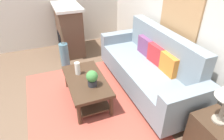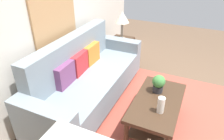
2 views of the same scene
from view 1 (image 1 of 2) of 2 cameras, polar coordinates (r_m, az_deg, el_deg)
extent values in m
plane|color=brown|center=(3.26, -15.98, -12.34)|extent=(9.27, 9.27, 0.00)
cube|color=silver|center=(3.37, 21.13, 15.17)|extent=(5.27, 0.10, 2.70)
cube|color=#B24C3D|center=(3.29, -7.31, -10.37)|extent=(2.60, 1.86, 0.01)
cube|color=gray|center=(3.50, 9.64, -1.16)|extent=(1.94, 0.84, 0.40)
cube|color=gray|center=(3.44, 15.00, 6.66)|extent=(1.94, 0.20, 0.56)
cube|color=gray|center=(4.28, 2.57, 7.29)|extent=(0.20, 0.84, 0.60)
cube|color=gray|center=(2.79, 21.01, -10.65)|extent=(0.20, 0.84, 0.60)
cube|color=#422D1E|center=(4.29, 3.54, 1.87)|extent=(0.08, 0.74, 0.12)
cube|color=#422D1E|center=(3.13, 17.35, -13.31)|extent=(0.08, 0.74, 0.12)
cube|color=#7A4270|center=(3.69, 9.83, 7.06)|extent=(0.36, 0.13, 0.32)
cube|color=red|center=(3.42, 12.92, 4.55)|extent=(0.37, 0.14, 0.32)
cube|color=orange|center=(3.16, 16.51, 1.61)|extent=(0.36, 0.12, 0.32)
cube|color=#422D1E|center=(3.17, -7.70, -3.12)|extent=(1.10, 0.60, 0.05)
cube|color=#422D1E|center=(3.34, -7.34, -7.11)|extent=(0.98, 0.50, 0.02)
cylinder|color=#422D1E|center=(3.66, -13.25, -2.52)|extent=(0.06, 0.06, 0.38)
cylinder|color=#422D1E|center=(2.90, -9.66, -12.88)|extent=(0.06, 0.06, 0.38)
cylinder|color=#422D1E|center=(3.73, -5.74, -0.96)|extent=(0.06, 0.06, 0.38)
cylinder|color=#422D1E|center=(2.99, -0.19, -10.54)|extent=(0.06, 0.06, 0.38)
cylinder|color=white|center=(3.25, -10.16, 0.47)|extent=(0.09, 0.09, 0.22)
cylinder|color=#2D2D33|center=(2.97, -5.81, -3.81)|extent=(0.14, 0.14, 0.10)
sphere|color=#41843F|center=(2.90, -5.94, -1.86)|extent=(0.18, 0.18, 0.18)
cube|color=#422D1E|center=(2.77, 27.40, -17.09)|extent=(0.44, 0.44, 0.56)
cylinder|color=gray|center=(2.57, 29.02, -12.75)|extent=(0.16, 0.16, 0.02)
cylinder|color=gray|center=(2.47, 30.03, -9.99)|extent=(0.05, 0.05, 0.35)
cube|color=brown|center=(4.82, -12.47, 11.18)|extent=(0.90, 0.50, 1.10)
cube|color=black|center=(4.89, -15.07, 7.92)|extent=(0.52, 0.02, 0.44)
cube|color=silver|center=(4.65, -13.33, 17.84)|extent=(1.02, 0.58, 0.06)
cylinder|color=slate|center=(4.18, -13.78, 3.78)|extent=(0.18, 0.18, 0.59)
cylinder|color=brown|center=(3.96, -14.61, 9.71)|extent=(0.05, 0.01, 0.36)
cylinder|color=brown|center=(3.99, -14.44, 9.91)|extent=(0.04, 0.04, 0.36)
cylinder|color=brown|center=(3.99, -14.93, 9.81)|extent=(0.04, 0.02, 0.36)
cube|color=tan|center=(3.37, 19.52, 16.43)|extent=(0.92, 0.03, 0.86)
camera|label=2|loc=(4.78, -22.38, 29.56)|focal=33.25mm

